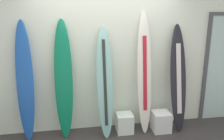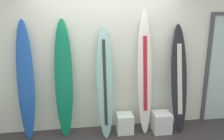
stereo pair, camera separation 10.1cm
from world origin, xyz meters
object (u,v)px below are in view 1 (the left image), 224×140
at_px(surfboard_seafoam, 105,83).
at_px(surfboard_ivory, 144,73).
at_px(display_block_left, 161,121).
at_px(surfboard_charcoal, 178,79).
at_px(surfboard_emerald, 64,81).
at_px(display_block_center, 125,123).
at_px(surfboard_cobalt, 25,82).

distance_m(surfboard_seafoam, surfboard_ivory, 0.72).
xyz_separation_m(surfboard_seafoam, surfboard_ivory, (0.70, 0.04, 0.13)).
bearing_deg(display_block_left, surfboard_seafoam, 175.43).
distance_m(surfboard_seafoam, surfboard_charcoal, 1.32).
xyz_separation_m(surfboard_emerald, display_block_center, (1.03, -0.09, -0.82)).
xyz_separation_m(surfboard_seafoam, surfboard_charcoal, (1.32, -0.01, 0.01)).
distance_m(surfboard_seafoam, display_block_left, 1.26).
bearing_deg(surfboard_charcoal, surfboard_ivory, 175.44).
bearing_deg(display_block_center, surfboard_seafoam, 178.32).
bearing_deg(surfboard_seafoam, surfboard_cobalt, 176.49).
height_order(surfboard_seafoam, surfboard_charcoal, surfboard_charcoal).
bearing_deg(surfboard_emerald, display_block_left, -5.32).
bearing_deg(surfboard_charcoal, display_block_left, -167.34).
relative_size(surfboard_emerald, surfboard_charcoal, 1.05).
bearing_deg(surfboard_cobalt, surfboard_seafoam, -3.51).
distance_m(surfboard_seafoam, display_block_center, 0.84).
bearing_deg(display_block_left, surfboard_emerald, 174.68).
bearing_deg(surfboard_seafoam, surfboard_ivory, 3.04).
height_order(surfboard_emerald, surfboard_charcoal, surfboard_emerald).
bearing_deg(surfboard_charcoal, surfboard_seafoam, 179.49).
relative_size(surfboard_emerald, display_block_left, 5.64).
xyz_separation_m(surfboard_seafoam, display_block_left, (1.01, -0.08, -0.75)).
bearing_deg(surfboard_seafoam, surfboard_emerald, 173.57).
height_order(surfboard_cobalt, display_block_left, surfboard_cobalt).
bearing_deg(display_block_left, surfboard_cobalt, 176.03).
relative_size(surfboard_cobalt, display_block_center, 5.88).
height_order(surfboard_charcoal, display_block_center, surfboard_charcoal).
distance_m(surfboard_cobalt, surfboard_seafoam, 1.30).
bearing_deg(display_block_center, surfboard_emerald, 175.18).
bearing_deg(surfboard_seafoam, display_block_center, -1.68).
distance_m(surfboard_cobalt, display_block_left, 2.45).
distance_m(display_block_left, display_block_center, 0.66).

